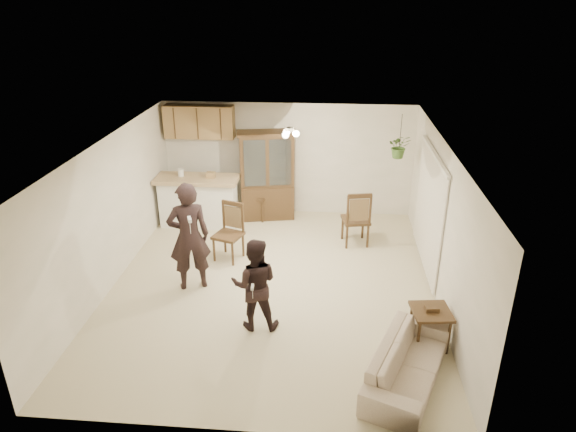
# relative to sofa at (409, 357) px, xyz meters

# --- Properties ---
(floor) EXTENTS (6.50, 6.50, 0.00)m
(floor) POSITION_rel_sofa_xyz_m (-2.03, 2.21, -0.37)
(floor) COLOR #BCB18E
(floor) RESTS_ON ground
(ceiling) EXTENTS (5.50, 6.50, 0.02)m
(ceiling) POSITION_rel_sofa_xyz_m (-2.03, 2.21, 2.13)
(ceiling) COLOR white
(ceiling) RESTS_ON wall_back
(wall_back) EXTENTS (5.50, 0.02, 2.50)m
(wall_back) POSITION_rel_sofa_xyz_m (-2.03, 5.46, 0.88)
(wall_back) COLOR beige
(wall_back) RESTS_ON ground
(wall_front) EXTENTS (5.50, 0.02, 2.50)m
(wall_front) POSITION_rel_sofa_xyz_m (-2.03, -1.04, 0.88)
(wall_front) COLOR beige
(wall_front) RESTS_ON ground
(wall_left) EXTENTS (0.02, 6.50, 2.50)m
(wall_left) POSITION_rel_sofa_xyz_m (-4.78, 2.21, 0.88)
(wall_left) COLOR beige
(wall_left) RESTS_ON ground
(wall_right) EXTENTS (0.02, 6.50, 2.50)m
(wall_right) POSITION_rel_sofa_xyz_m (0.72, 2.21, 0.88)
(wall_right) COLOR beige
(wall_right) RESTS_ON ground
(breakfast_bar) EXTENTS (1.60, 0.55, 1.00)m
(breakfast_bar) POSITION_rel_sofa_xyz_m (-3.88, 4.56, 0.13)
(breakfast_bar) COLOR white
(breakfast_bar) RESTS_ON floor
(bar_top) EXTENTS (1.75, 0.70, 0.08)m
(bar_top) POSITION_rel_sofa_xyz_m (-3.88, 4.56, 0.68)
(bar_top) COLOR tan
(bar_top) RESTS_ON breakfast_bar
(upper_cabinets) EXTENTS (1.50, 0.34, 0.70)m
(upper_cabinets) POSITION_rel_sofa_xyz_m (-3.93, 5.28, 1.73)
(upper_cabinets) COLOR olive
(upper_cabinets) RESTS_ON wall_back
(vertical_blinds) EXTENTS (0.06, 2.30, 2.10)m
(vertical_blinds) POSITION_rel_sofa_xyz_m (0.68, 3.11, 0.73)
(vertical_blinds) COLOR silver
(vertical_blinds) RESTS_ON wall_right
(ceiling_fixture) EXTENTS (0.36, 0.36, 0.20)m
(ceiling_fixture) POSITION_rel_sofa_xyz_m (-1.83, 3.41, 2.03)
(ceiling_fixture) COLOR beige
(ceiling_fixture) RESTS_ON ceiling
(hanging_plant) EXTENTS (0.43, 0.37, 0.48)m
(hanging_plant) POSITION_rel_sofa_xyz_m (0.27, 4.61, 1.48)
(hanging_plant) COLOR #396127
(hanging_plant) RESTS_ON ceiling
(plant_cord) EXTENTS (0.01, 0.01, 0.65)m
(plant_cord) POSITION_rel_sofa_xyz_m (0.27, 4.61, 1.81)
(plant_cord) COLOR black
(plant_cord) RESTS_ON ceiling
(sofa) EXTENTS (1.38, 2.01, 0.73)m
(sofa) POSITION_rel_sofa_xyz_m (0.00, 0.00, 0.00)
(sofa) COLOR beige
(sofa) RESTS_ON floor
(adult) EXTENTS (0.77, 0.64, 1.80)m
(adult) POSITION_rel_sofa_xyz_m (-3.39, 2.05, 0.53)
(adult) COLOR black
(adult) RESTS_ON floor
(child) EXTENTS (0.69, 0.55, 1.35)m
(child) POSITION_rel_sofa_xyz_m (-2.15, 1.02, 0.31)
(child) COLOR black
(child) RESTS_ON floor
(china_hutch) EXTENTS (1.32, 0.72, 1.97)m
(china_hutch) POSITION_rel_sofa_xyz_m (-2.46, 5.08, 0.61)
(china_hutch) COLOR #342212
(china_hutch) RESTS_ON floor
(side_table) EXTENTS (0.59, 0.59, 0.65)m
(side_table) POSITION_rel_sofa_xyz_m (0.39, 0.77, -0.06)
(side_table) COLOR #342212
(side_table) RESTS_ON floor
(chair_bar) EXTENTS (0.62, 0.62, 1.10)m
(chair_bar) POSITION_rel_sofa_xyz_m (-2.96, 3.09, -0.06)
(chair_bar) COLOR #342212
(chair_bar) RESTS_ON floor
(chair_hutch_left) EXTENTS (0.68, 0.68, 1.18)m
(chair_hutch_left) POSITION_rel_sofa_xyz_m (-2.66, 5.08, -0.03)
(chair_hutch_left) COLOR #342212
(chair_hutch_left) RESTS_ON floor
(chair_hutch_right) EXTENTS (0.60, 0.60, 1.16)m
(chair_hutch_right) POSITION_rel_sofa_xyz_m (-0.55, 3.94, -0.04)
(chair_hutch_right) COLOR #342212
(chair_hutch_right) RESTS_ON floor
(controller_adult) EXTENTS (0.11, 0.17, 0.05)m
(controller_adult) POSITION_rel_sofa_xyz_m (-3.23, 1.64, 1.10)
(controller_adult) COLOR silver
(controller_adult) RESTS_ON adult
(controller_child) EXTENTS (0.05, 0.13, 0.04)m
(controller_child) POSITION_rel_sofa_xyz_m (-2.13, 0.68, 0.53)
(controller_child) COLOR silver
(controller_child) RESTS_ON child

